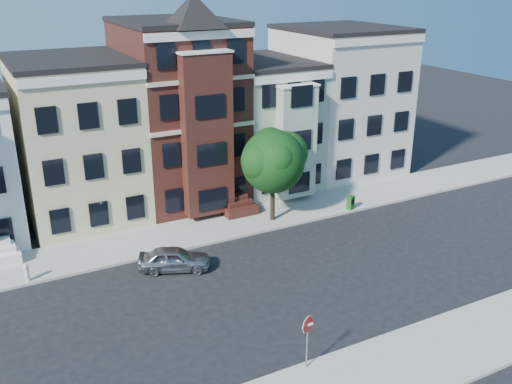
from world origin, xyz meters
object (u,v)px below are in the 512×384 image
parked_car (174,259)px  stop_sign (307,339)px  street_tree (273,166)px  fire_hydrant (27,274)px  newspaper_box (351,203)px

parked_car → stop_sign: 10.61m
street_tree → fire_hydrant: (-15.09, -0.93, -3.30)m
parked_car → street_tree: bearing=-44.8°
newspaper_box → fire_hydrant: bearing=163.7°
stop_sign → newspaper_box: bearing=47.1°
fire_hydrant → stop_sign: stop_sign is taller
parked_car → fire_hydrant: parked_car is taller
parked_car → newspaper_box: size_ratio=4.02×
fire_hydrant → stop_sign: (9.07, -12.60, 0.98)m
street_tree → newspaper_box: 6.45m
parked_car → newspaper_box: 13.52m
street_tree → fire_hydrant: bearing=-176.5°
street_tree → parked_car: 9.00m
newspaper_box → fire_hydrant: 20.61m
street_tree → parked_car: street_tree is taller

